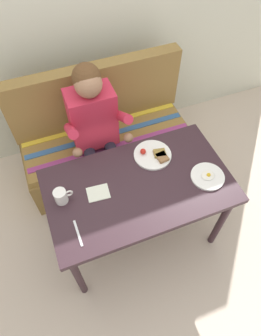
{
  "coord_description": "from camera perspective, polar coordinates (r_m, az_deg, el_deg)",
  "views": [
    {
      "loc": [
        -0.42,
        -0.94,
        2.33
      ],
      "look_at": [
        0.0,
        0.15,
        0.72
      ],
      "focal_mm": 31.66,
      "sensor_mm": 36.0,
      "label": 1
    }
  ],
  "objects": [
    {
      "name": "back_wall",
      "position": [
        2.48,
        -10.7,
        28.61
      ],
      "size": [
        4.4,
        0.1,
        2.6
      ],
      "primitive_type": "cube",
      "color": "beige",
      "rests_on": "ground"
    },
    {
      "name": "couch",
      "position": [
        2.66,
        -4.79,
        5.05
      ],
      "size": [
        1.44,
        0.56,
        1.0
      ],
      "color": "olive",
      "rests_on": "ground"
    },
    {
      "name": "coffee_mug",
      "position": [
        1.85,
        -13.23,
        -5.28
      ],
      "size": [
        0.12,
        0.08,
        0.1
      ],
      "color": "white",
      "rests_on": "table"
    },
    {
      "name": "table",
      "position": [
        1.97,
        1.57,
        -4.52
      ],
      "size": [
        1.2,
        0.7,
        0.73
      ],
      "color": "#321F26",
      "rests_on": "ground"
    },
    {
      "name": "plate_eggs",
      "position": [
        1.99,
        14.62,
        -1.56
      ],
      "size": [
        0.22,
        0.22,
        0.04
      ],
      "color": "white",
      "rests_on": "table"
    },
    {
      "name": "person",
      "position": [
        2.23,
        -6.76,
        8.05
      ],
      "size": [
        0.45,
        0.61,
        1.21
      ],
      "color": "#C62841",
      "rests_on": "ground"
    },
    {
      "name": "ground_plane",
      "position": [
        2.55,
        1.24,
        -12.15
      ],
      "size": [
        8.0,
        8.0,
        0.0
      ],
      "primitive_type": "plane",
      "color": "beige"
    },
    {
      "name": "napkin",
      "position": [
        1.88,
        -6.24,
        -4.79
      ],
      "size": [
        0.15,
        0.12,
        0.01
      ],
      "primitive_type": "cube",
      "rotation": [
        0.0,
        0.0,
        -0.09
      ],
      "color": "silver",
      "rests_on": "table"
    },
    {
      "name": "plate_breakfast",
      "position": [
        2.04,
        4.5,
        2.55
      ],
      "size": [
        0.26,
        0.26,
        0.05
      ],
      "color": "white",
      "rests_on": "table"
    },
    {
      "name": "fork",
      "position": [
        1.77,
        -10.07,
        -12.24
      ],
      "size": [
        0.02,
        0.17,
        0.0
      ],
      "primitive_type": "cube",
      "rotation": [
        0.0,
        0.0,
        0.01
      ],
      "color": "silver",
      "rests_on": "table"
    }
  ]
}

